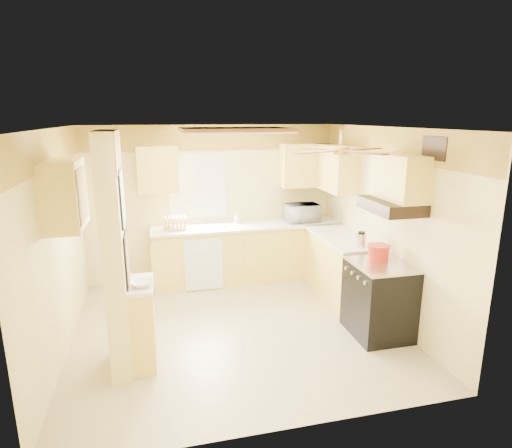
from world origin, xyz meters
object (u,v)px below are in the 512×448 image
object	(u,v)px
kettle	(361,240)
dutch_oven	(378,252)
microwave	(302,213)
bowl	(142,284)
stove	(379,299)

from	to	relation	value
kettle	dutch_oven	bearing A→B (deg)	-89.29
kettle	microwave	bearing A→B (deg)	100.23
kettle	bowl	bearing A→B (deg)	-165.85
stove	kettle	world-z (taller)	kettle
stove	bowl	distance (m)	2.82
kettle	stove	bearing A→B (deg)	-93.59
stove	bowl	size ratio (longest dim) A/B	4.16
bowl	dutch_oven	distance (m)	2.83
dutch_oven	bowl	bearing A→B (deg)	-174.65
bowl	dutch_oven	size ratio (longest dim) A/B	0.80
dutch_oven	kettle	xyz separation A→B (m)	(-0.01, 0.44, 0.03)
microwave	dutch_oven	distance (m)	2.00
microwave	kettle	world-z (taller)	microwave
stove	kettle	xyz separation A→B (m)	(0.04, 0.61, 0.58)
stove	microwave	xyz separation A→B (m)	(-0.24, 2.14, 0.63)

